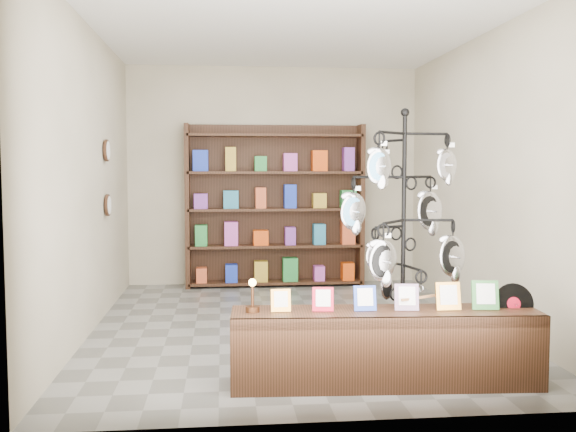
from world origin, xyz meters
name	(u,v)px	position (x,y,z in m)	size (l,w,h in m)	color
ground	(294,326)	(0.00, 0.00, 0.00)	(5.00, 5.00, 0.00)	slate
room_envelope	(294,144)	(0.00, 0.00, 1.85)	(5.00, 5.00, 5.00)	beige
display_tree	(404,221)	(0.69, -1.53, 1.19)	(1.12, 1.12, 2.07)	black
front_shelf	(385,347)	(0.48, -1.85, 0.28)	(2.29, 0.59, 0.80)	black
back_shelving	(275,211)	(0.00, 2.30, 1.03)	(2.42, 0.36, 2.20)	black
wall_clocks	(107,178)	(-1.97, 0.80, 1.50)	(0.03, 0.24, 0.84)	black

